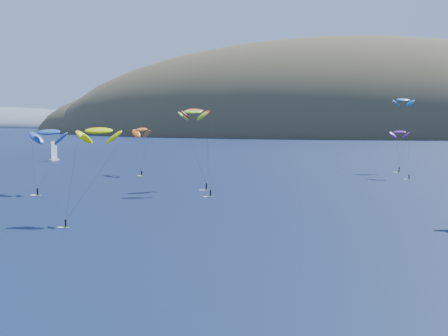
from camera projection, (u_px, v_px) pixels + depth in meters
name	position (u px, v px, depth m)	size (l,w,h in m)	color
ground	(174.00, 326.00, 64.70)	(2800.00, 2800.00, 0.00)	black
island	(364.00, 144.00, 608.90)	(730.00, 300.00, 210.00)	#3D3526
headland	(8.00, 128.00, 880.50)	(460.00, 250.00, 60.00)	slate
sailboat	(54.00, 159.00, 274.15)	(7.80, 6.78, 9.82)	silver
kitesurfer_1	(141.00, 130.00, 216.31)	(9.88, 11.92, 18.08)	#99D117
kitesurfer_2	(99.00, 131.00, 126.04)	(9.33, 12.82, 20.65)	#99D117
kitesurfer_3	(193.00, 112.00, 168.15)	(11.58, 12.09, 23.98)	#99D117
kitesurfer_4	(403.00, 100.00, 226.66)	(8.83, 9.71, 28.24)	#99D117
kitesurfer_6	(400.00, 132.00, 205.76)	(7.03, 9.33, 16.85)	#99D117
kitesurfer_9	(195.00, 111.00, 178.03)	(9.54, 9.89, 24.48)	#99D117
kitesurfer_10	(48.00, 132.00, 169.49)	(11.19, 11.33, 19.36)	#99D117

